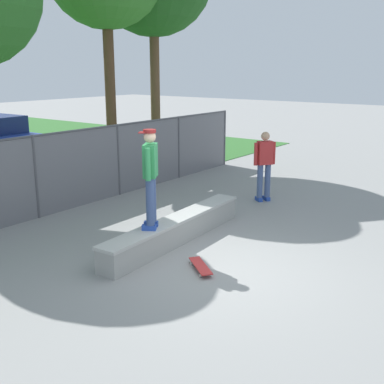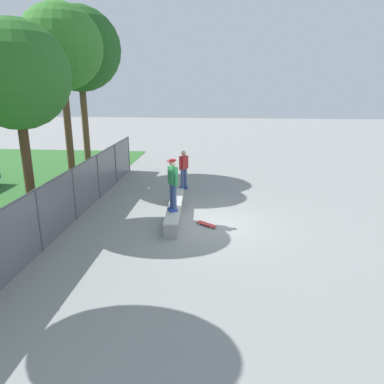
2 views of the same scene
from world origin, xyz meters
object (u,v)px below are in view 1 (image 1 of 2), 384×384
object	(u,v)px
skateboarder	(150,174)
skateboard	(200,266)
concrete_ledge	(176,230)
bystander	(264,163)

from	to	relation	value
skateboarder	skateboard	xyz separation A→B (m)	(-0.07, -1.17, -1.46)
concrete_ledge	skateboarder	distance (m)	1.50
skateboard	skateboarder	bearing A→B (deg)	86.52
skateboarder	concrete_ledge	bearing A→B (deg)	3.03
skateboard	concrete_ledge	bearing A→B (deg)	55.06
skateboard	bystander	size ratio (longest dim) A/B	0.42
concrete_ledge	bystander	size ratio (longest dim) A/B	2.31
concrete_ledge	skateboard	bearing A→B (deg)	-124.94
concrete_ledge	skateboarder	bearing A→B (deg)	-176.97
skateboarder	skateboard	size ratio (longest dim) A/B	2.43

